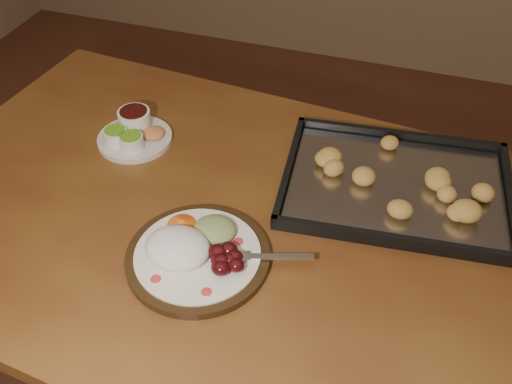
% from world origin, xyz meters
% --- Properties ---
extents(ground, '(4.00, 4.00, 0.00)m').
position_xyz_m(ground, '(0.00, 0.00, 0.00)').
color(ground, '#572F1D').
rests_on(ground, ground).
extents(dining_table, '(1.57, 1.03, 0.75)m').
position_xyz_m(dining_table, '(0.08, -0.05, 0.65)').
color(dining_table, brown).
rests_on(dining_table, ground).
extents(dinner_plate, '(0.35, 0.27, 0.06)m').
position_xyz_m(dinner_plate, '(0.02, -0.17, 0.77)').
color(dinner_plate, black).
rests_on(dinner_plate, dining_table).
extents(condiment_saucer, '(0.18, 0.18, 0.06)m').
position_xyz_m(condiment_saucer, '(-0.27, 0.13, 0.77)').
color(condiment_saucer, beige).
rests_on(condiment_saucer, dining_table).
extents(baking_tray, '(0.51, 0.40, 0.05)m').
position_xyz_m(baking_tray, '(0.35, 0.15, 0.77)').
color(baking_tray, black).
rests_on(baking_tray, dining_table).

